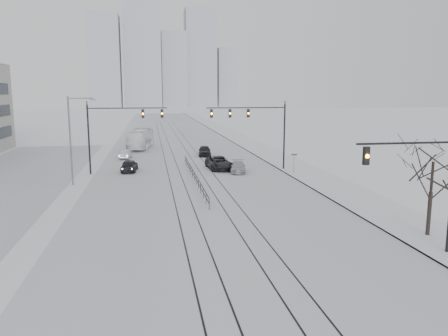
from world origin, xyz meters
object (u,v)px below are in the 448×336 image
at_px(bare_tree, 433,170).
at_px(sedan_sb_outer, 125,154).
at_px(sedan_sb_inner, 129,166).
at_px(box_truck, 141,139).
at_px(sedan_nb_right, 238,167).
at_px(traffic_mast_near, 428,179).
at_px(sedan_nb_front, 219,163).
at_px(sedan_nb_far, 205,151).

height_order(bare_tree, sedan_sb_outer, bare_tree).
relative_size(sedan_sb_inner, box_truck, 0.38).
bearing_deg(sedan_nb_right, bare_tree, -62.84).
relative_size(traffic_mast_near, sedan_nb_front, 1.24).
xyz_separation_m(sedan_nb_right, box_truck, (-11.81, 25.03, 0.99)).
bearing_deg(bare_tree, traffic_mast_near, -128.76).
bearing_deg(traffic_mast_near, box_truck, 107.62).
distance_m(bare_tree, sedan_nb_front, 29.56).
xyz_separation_m(traffic_mast_near, sedan_nb_far, (-7.32, 42.73, -3.80)).
bearing_deg(box_truck, sedan_sb_inner, 96.29).
xyz_separation_m(sedan_sb_outer, box_truck, (1.98, 11.53, 0.95)).
xyz_separation_m(sedan_sb_inner, sedan_nb_far, (10.57, 11.84, 0.02)).
height_order(bare_tree, box_truck, bare_tree).
relative_size(sedan_sb_inner, sedan_sb_outer, 1.07).
bearing_deg(sedan_nb_right, box_truck, 125.81).
bearing_deg(sedan_nb_front, sedan_nb_far, 86.61).
bearing_deg(sedan_sb_outer, sedan_nb_right, 141.25).
bearing_deg(bare_tree, sedan_nb_front, 108.76).
height_order(sedan_nb_front, sedan_nb_far, sedan_nb_front).
bearing_deg(traffic_mast_near, sedan_sb_outer, 114.34).
bearing_deg(sedan_sb_outer, bare_tree, 124.45).
height_order(sedan_nb_right, sedan_nb_far, sedan_nb_far).
relative_size(traffic_mast_near, sedan_nb_right, 1.62).
xyz_separation_m(traffic_mast_near, sedan_nb_right, (-5.14, 28.32, -3.93)).
height_order(sedan_nb_right, box_truck, box_truck).
xyz_separation_m(sedan_nb_front, sedan_nb_far, (-0.30, 11.97, -0.02)).
xyz_separation_m(traffic_mast_near, bare_tree, (2.41, 3.00, -0.07)).
relative_size(bare_tree, sedan_sb_inner, 1.40).
height_order(sedan_sb_inner, sedan_sb_outer, sedan_sb_inner).
height_order(sedan_nb_far, box_truck, box_truck).
height_order(sedan_nb_front, sedan_nb_right, sedan_nb_front).
height_order(sedan_sb_inner, sedan_nb_front, sedan_nb_front).
bearing_deg(bare_tree, sedan_sb_inner, 126.05).
bearing_deg(box_truck, sedan_sb_outer, 88.97).
bearing_deg(bare_tree, sedan_nb_right, 106.60).
bearing_deg(sedan_nb_right, traffic_mast_near, -69.16).
height_order(bare_tree, sedan_nb_far, bare_tree).
relative_size(sedan_nb_right, box_truck, 0.37).
bearing_deg(sedan_nb_right, sedan_nb_far, 109.16).
relative_size(bare_tree, sedan_nb_right, 1.41).
distance_m(sedan_nb_front, box_truck, 24.68).
distance_m(sedan_sb_inner, sedan_nb_front, 10.87).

